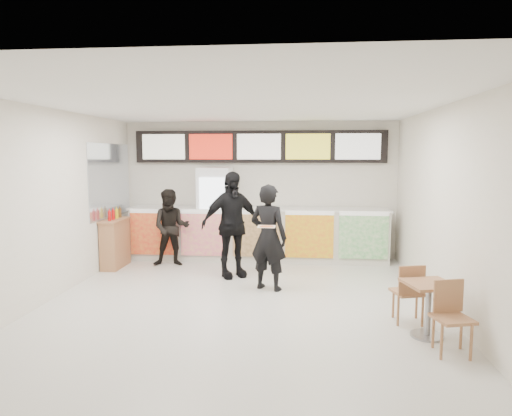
# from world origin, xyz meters

# --- Properties ---
(floor) EXTENTS (7.00, 7.00, 0.00)m
(floor) POSITION_xyz_m (0.00, 0.00, 0.00)
(floor) COLOR beige
(floor) RESTS_ON ground
(ceiling) EXTENTS (7.00, 7.00, 0.00)m
(ceiling) POSITION_xyz_m (0.00, 0.00, 3.00)
(ceiling) COLOR white
(ceiling) RESTS_ON wall_back
(wall_back) EXTENTS (6.00, 0.00, 6.00)m
(wall_back) POSITION_xyz_m (0.00, 3.50, 1.50)
(wall_back) COLOR silver
(wall_back) RESTS_ON floor
(wall_left) EXTENTS (0.00, 7.00, 7.00)m
(wall_left) POSITION_xyz_m (-3.00, 0.00, 1.50)
(wall_left) COLOR silver
(wall_left) RESTS_ON floor
(wall_right) EXTENTS (0.00, 7.00, 7.00)m
(wall_right) POSITION_xyz_m (3.00, 0.00, 1.50)
(wall_right) COLOR silver
(wall_right) RESTS_ON floor
(service_counter) EXTENTS (5.56, 0.77, 1.14)m
(service_counter) POSITION_xyz_m (0.00, 3.09, 0.57)
(service_counter) COLOR silver
(service_counter) RESTS_ON floor
(menu_board) EXTENTS (5.50, 0.14, 0.70)m
(menu_board) POSITION_xyz_m (0.00, 3.41, 2.45)
(menu_board) COLOR black
(menu_board) RESTS_ON wall_back
(drinks_fridge) EXTENTS (0.70, 0.67, 2.00)m
(drinks_fridge) POSITION_xyz_m (-0.93, 3.11, 1.00)
(drinks_fridge) COLOR white
(drinks_fridge) RESTS_ON floor
(mirror_panel) EXTENTS (0.01, 2.00, 1.50)m
(mirror_panel) POSITION_xyz_m (-2.99, 2.45, 1.75)
(mirror_panel) COLOR #B2B7BF
(mirror_panel) RESTS_ON wall_left
(customer_main) EXTENTS (0.77, 0.64, 1.79)m
(customer_main) POSITION_xyz_m (0.37, 0.93, 0.90)
(customer_main) COLOR black
(customer_main) RESTS_ON floor
(customer_left) EXTENTS (0.85, 0.71, 1.58)m
(customer_left) POSITION_xyz_m (-1.72, 2.43, 0.79)
(customer_left) COLOR black
(customer_left) RESTS_ON floor
(customer_mid) EXTENTS (1.24, 1.01, 1.97)m
(customer_mid) POSITION_xyz_m (-0.37, 1.68, 0.99)
(customer_mid) COLOR black
(customer_mid) RESTS_ON floor
(pizza_slice) EXTENTS (0.36, 0.36, 0.02)m
(pizza_slice) POSITION_xyz_m (0.37, 0.48, 1.16)
(pizza_slice) COLOR beige
(pizza_slice) RESTS_ON customer_main
(cafe_table) EXTENTS (0.74, 1.47, 0.83)m
(cafe_table) POSITION_xyz_m (2.50, -0.91, 0.48)
(cafe_table) COLOR #AA774E
(cafe_table) RESTS_ON floor
(condiment_ledge) EXTENTS (0.36, 0.88, 1.17)m
(condiment_ledge) POSITION_xyz_m (-2.82, 2.18, 0.50)
(condiment_ledge) COLOR #AA774E
(condiment_ledge) RESTS_ON floor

